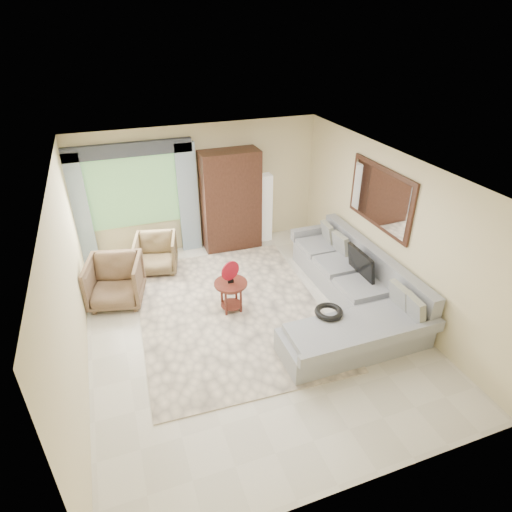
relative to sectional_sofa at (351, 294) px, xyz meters
name	(u,v)px	position (x,y,z in m)	size (l,w,h in m)	color
ground	(249,324)	(-1.78, 0.18, -0.28)	(6.00, 6.00, 0.00)	silver
area_rug	(231,310)	(-1.95, 0.63, -0.27)	(3.00, 4.00, 0.02)	beige
sectional_sofa	(351,294)	(0.00, 0.00, 0.00)	(2.30, 3.46, 0.90)	#95979D
tv_screen	(361,263)	(0.27, 0.23, 0.44)	(0.06, 0.74, 0.48)	black
garden_hose	(329,312)	(-0.78, -0.60, 0.26)	(0.43, 0.43, 0.09)	black
coffee_table	(231,296)	(-1.93, 0.65, 0.01)	(0.56, 0.56, 0.56)	#4A1913
red_disc	(230,271)	(-1.93, 0.65, 0.50)	(0.34, 0.34, 0.03)	maroon
armchair_left	(115,281)	(-3.74, 1.57, 0.13)	(0.88, 0.91, 0.83)	brown
armchair_right	(156,254)	(-2.92, 2.43, 0.08)	(0.77, 0.79, 0.72)	olive
potted_plant	(104,262)	(-3.89, 2.62, -0.02)	(0.48, 0.42, 0.53)	#999999
armoire	(231,201)	(-1.23, 2.90, 0.77)	(1.20, 0.55, 2.10)	#311910
floor_lamp	(265,208)	(-0.43, 2.96, 0.47)	(0.24, 0.24, 1.50)	silver
window	(133,192)	(-3.13, 3.15, 1.12)	(1.80, 0.04, 1.40)	#669E59
curtain_left	(79,213)	(-4.18, 3.06, 0.87)	(0.40, 0.08, 2.30)	#9EB7CC
curtain_right	(188,199)	(-2.08, 3.06, 0.87)	(0.40, 0.08, 2.30)	#9EB7CC
valance	(127,150)	(-3.13, 3.08, 1.97)	(2.40, 0.12, 0.26)	#1E232D
wall_mirror	(380,197)	(0.68, 0.53, 1.47)	(0.05, 1.70, 1.05)	black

